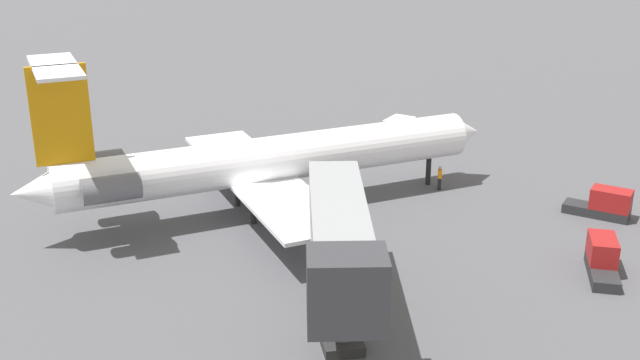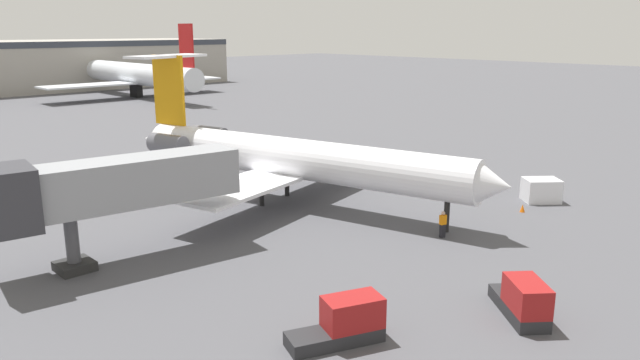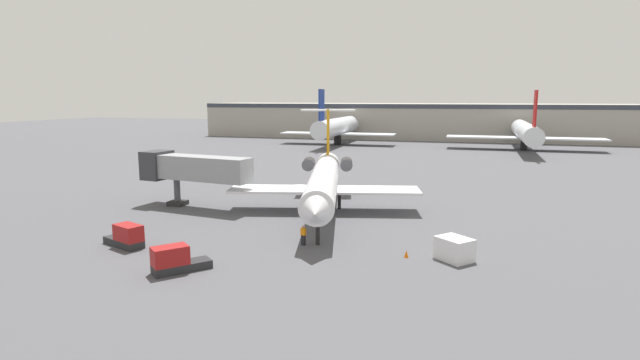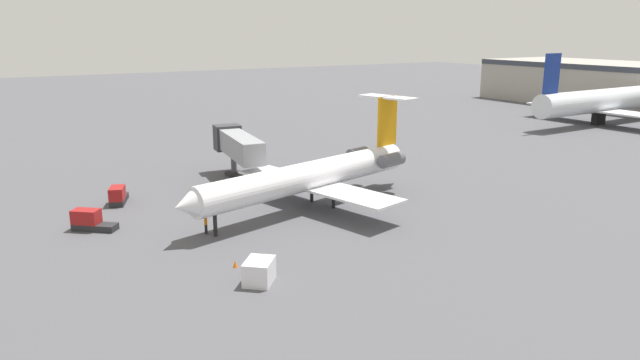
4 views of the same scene
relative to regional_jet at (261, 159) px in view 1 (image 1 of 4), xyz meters
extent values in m
cube|color=#4C4C51|center=(-2.57, 0.98, -3.58)|extent=(400.00, 400.00, 0.10)
cylinder|color=white|center=(0.20, -0.81, -0.08)|extent=(9.26, 26.86, 2.89)
cone|color=white|center=(3.62, -14.67, -0.08)|extent=(3.20, 2.79, 2.75)
cone|color=white|center=(-3.24, 13.14, -0.08)|extent=(3.01, 3.11, 2.46)
cube|color=white|center=(5.27, 1.47, -1.22)|extent=(9.98, 6.47, 0.24)
cube|color=white|center=(-5.35, -1.15, -1.22)|extent=(9.98, 6.47, 0.24)
cylinder|color=#595960|center=(-0.03, 9.92, 0.32)|extent=(2.22, 3.47, 1.50)
cylinder|color=#595960|center=(-4.59, 8.79, 0.32)|extent=(2.22, 3.47, 1.50)
cube|color=orange|center=(-2.78, 11.30, 4.17)|extent=(1.00, 3.16, 5.61)
cube|color=white|center=(-2.78, 11.30, 6.88)|extent=(7.18, 3.96, 0.20)
cylinder|color=black|center=(2.95, -11.95, -2.53)|extent=(0.36, 0.36, 2.01)
cylinder|color=black|center=(1.28, 1.51, -2.53)|extent=(0.36, 0.36, 2.01)
cylinder|color=black|center=(-1.83, 0.75, -2.53)|extent=(0.36, 0.36, 2.01)
cube|color=gray|center=(-13.56, -2.29, 0.89)|extent=(12.72, 4.33, 2.60)
cube|color=#333338|center=(-19.34, -1.47, 0.89)|extent=(2.83, 3.51, 3.20)
cylinder|color=#4C4C51|center=(-16.65, -1.85, -1.97)|extent=(0.70, 0.70, 3.12)
cube|color=#262626|center=(-16.65, -1.85, -3.28)|extent=(1.80, 1.80, 0.50)
cube|color=black|center=(1.86, -12.43, -3.10)|extent=(0.37, 0.32, 0.85)
cube|color=orange|center=(1.86, -12.43, -2.38)|extent=(0.46, 0.36, 0.60)
sphere|color=tan|center=(1.86, -12.43, -1.96)|extent=(0.24, 0.24, 0.24)
cube|color=#262628|center=(-4.28, -20.79, -3.23)|extent=(3.65, 3.96, 0.60)
cube|color=maroon|center=(-4.80, -21.40, -2.28)|extent=(2.62, 2.74, 1.30)
cube|color=#262628|center=(-12.15, -16.89, -3.23)|extent=(4.23, 2.78, 0.60)
cube|color=maroon|center=(-11.41, -17.19, -2.28)|extent=(2.75, 2.19, 1.30)
cube|color=silver|center=(13.88, -12.86, -2.67)|extent=(3.14, 3.09, 1.71)
cone|color=orange|center=(10.38, -13.25, -3.25)|extent=(0.36, 0.36, 0.55)
camera|label=1|loc=(-46.05, 4.26, 15.61)|focal=43.54mm
camera|label=2|loc=(-28.11, -32.54, 9.00)|focal=33.84mm
camera|label=3|loc=(14.70, -50.28, 8.49)|focal=28.24mm
camera|label=4|loc=(49.60, -29.30, 14.27)|focal=32.74mm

